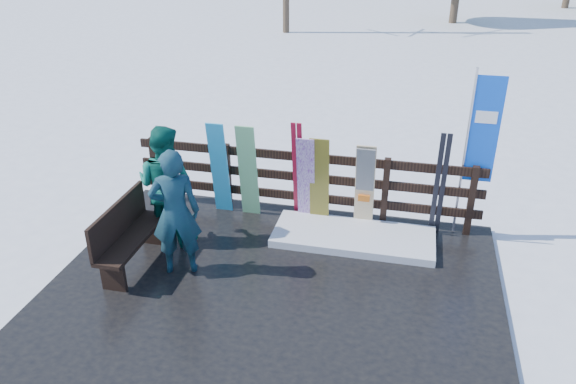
% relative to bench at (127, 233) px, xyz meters
% --- Properties ---
extents(ground, '(700.00, 700.00, 0.00)m').
position_rel_bench_xyz_m(ground, '(2.11, -0.23, -0.60)').
color(ground, white).
rests_on(ground, ground).
extents(deck, '(6.00, 5.00, 0.08)m').
position_rel_bench_xyz_m(deck, '(2.11, -0.23, -0.56)').
color(deck, black).
rests_on(deck, ground).
extents(fence, '(5.60, 0.10, 1.15)m').
position_rel_bench_xyz_m(fence, '(2.11, 1.97, 0.14)').
color(fence, black).
rests_on(fence, deck).
extents(snow_patch, '(2.45, 1.00, 0.12)m').
position_rel_bench_xyz_m(snow_patch, '(3.01, 1.37, -0.46)').
color(snow_patch, white).
rests_on(snow_patch, deck).
extents(bench, '(0.41, 1.50, 0.97)m').
position_rel_bench_xyz_m(bench, '(0.00, 0.00, 0.00)').
color(bench, black).
rests_on(bench, deck).
extents(snowboard_0, '(0.29, 0.28, 1.62)m').
position_rel_bench_xyz_m(snowboard_0, '(0.76, 1.75, 0.30)').
color(snowboard_0, '#2AACE4').
rests_on(snowboard_0, deck).
extents(snowboard_1, '(0.30, 0.27, 1.61)m').
position_rel_bench_xyz_m(snowboard_1, '(1.24, 1.75, 0.29)').
color(snowboard_1, silver).
rests_on(snowboard_1, deck).
extents(snowboard_2, '(0.30, 0.24, 1.50)m').
position_rel_bench_xyz_m(snowboard_2, '(2.40, 1.75, 0.24)').
color(snowboard_2, gold).
rests_on(snowboard_2, deck).
extents(snowboard_3, '(0.28, 0.28, 1.49)m').
position_rel_bench_xyz_m(snowboard_3, '(2.18, 1.75, 0.23)').
color(snowboard_3, white).
rests_on(snowboard_3, deck).
extents(snowboard_4, '(0.27, 0.39, 1.44)m').
position_rel_bench_xyz_m(snowboard_4, '(3.11, 1.75, 0.20)').
color(snowboard_4, black).
rests_on(snowboard_4, deck).
extents(snowboard_5, '(0.30, 0.28, 1.47)m').
position_rel_bench_xyz_m(snowboard_5, '(3.10, 1.75, 0.22)').
color(snowboard_5, white).
rests_on(snowboard_5, deck).
extents(ski_pair_a, '(0.16, 0.33, 1.72)m').
position_rel_bench_xyz_m(ski_pair_a, '(2.04, 1.82, 0.34)').
color(ski_pair_a, '#B2152F').
rests_on(ski_pair_a, deck).
extents(ski_pair_b, '(0.17, 0.25, 1.72)m').
position_rel_bench_xyz_m(ski_pair_b, '(4.21, 1.82, 0.35)').
color(ski_pair_b, black).
rests_on(ski_pair_b, deck).
extents(rental_flag, '(0.45, 0.04, 2.60)m').
position_rel_bench_xyz_m(rental_flag, '(4.69, 2.02, 1.09)').
color(rental_flag, silver).
rests_on(rental_flag, deck).
extents(person_front, '(0.78, 0.64, 1.83)m').
position_rel_bench_xyz_m(person_front, '(0.74, 0.04, 0.40)').
color(person_front, '#18494C').
rests_on(person_front, deck).
extents(person_back, '(0.96, 0.79, 1.83)m').
position_rel_bench_xyz_m(person_back, '(0.26, 0.81, 0.40)').
color(person_back, '#0C594A').
rests_on(person_back, deck).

